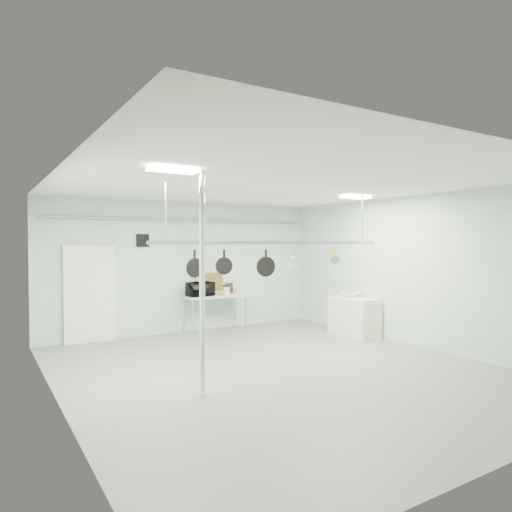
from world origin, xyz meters
TOP-DOWN VIEW (x-y plane):
  - floor at (0.00, 0.00)m, footprint 8.00×8.00m
  - ceiling at (0.00, 0.00)m, footprint 7.00×8.00m
  - back_wall at (0.00, 3.99)m, footprint 7.00×0.02m
  - right_wall at (3.49, 0.00)m, footprint 0.02×8.00m
  - door at (-2.30, 3.94)m, footprint 1.10×0.10m
  - wall_vent at (-1.10, 3.97)m, footprint 0.30×0.04m
  - conduit_pipe at (0.00, 3.90)m, footprint 6.60×0.07m
  - chrome_pole at (-1.70, -0.60)m, footprint 0.08×0.08m
  - prep_table at (0.60, 3.60)m, footprint 1.60×0.70m
  - side_cabinet at (3.15, 1.40)m, footprint 0.60×1.20m
  - pot_rack at (0.20, 0.30)m, footprint 4.80×0.06m
  - light_panel_left at (-2.20, -0.80)m, footprint 0.65×0.30m
  - light_panel_right at (2.40, 0.60)m, footprint 0.65×0.30m
  - microwave at (0.19, 3.58)m, footprint 0.65×0.49m
  - coffee_canister at (0.82, 3.42)m, footprint 0.20×0.20m
  - painting_large at (0.62, 3.90)m, footprint 0.78×0.15m
  - painting_small at (1.11, 3.90)m, footprint 0.30×0.09m
  - fruit_bowl at (3.23, 1.61)m, footprint 0.46×0.46m
  - skillet_left at (-1.42, 0.30)m, footprint 0.33×0.13m
  - skillet_mid at (-0.88, 0.30)m, footprint 0.30×0.14m
  - skillet_right at (-0.04, 0.30)m, footprint 0.37×0.11m
  - whisk at (0.53, 0.30)m, footprint 0.20×0.20m
  - grater at (1.50, 0.30)m, footprint 0.08×0.03m
  - saucepan at (1.56, 0.30)m, footprint 0.19×0.12m
  - fruit_cluster at (3.23, 1.61)m, footprint 0.24×0.24m

SIDE VIEW (x-z plane):
  - floor at x=0.00m, z-range 0.00..0.00m
  - side_cabinet at x=3.15m, z-range 0.00..0.90m
  - prep_table at x=0.60m, z-range 0.38..1.28m
  - fruit_bowl at x=3.23m, z-range 0.90..1.00m
  - fruit_cluster at x=3.23m, z-range 0.94..1.03m
  - coffee_canister at x=0.82m, z-range 0.91..1.11m
  - painting_small at x=1.11m, z-range 0.90..1.16m
  - door at x=-2.30m, z-range -0.05..2.15m
  - microwave at x=0.19m, z-range 0.91..1.24m
  - painting_large at x=0.62m, z-range 0.90..1.49m
  - back_wall at x=0.00m, z-range 0.00..3.20m
  - right_wall at x=3.49m, z-range 0.00..3.20m
  - chrome_pole at x=-1.70m, z-range 0.00..3.20m
  - skillet_right at x=-0.04m, z-range 1.59..2.09m
  - skillet_left at x=-1.42m, z-range 1.65..2.09m
  - skillet_mid at x=-0.88m, z-range 1.67..2.09m
  - whisk at x=0.53m, z-range 1.76..2.09m
  - saucepan at x=1.56m, z-range 1.78..2.09m
  - grater at x=1.50m, z-range 1.89..2.09m
  - pot_rack at x=0.20m, z-range 1.73..2.73m
  - wall_vent at x=-1.10m, z-range 2.10..2.40m
  - conduit_pipe at x=0.00m, z-range 2.71..2.79m
  - light_panel_left at x=-2.20m, z-range 3.14..3.19m
  - light_panel_right at x=2.40m, z-range 3.14..3.19m
  - ceiling at x=0.00m, z-range 3.18..3.20m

